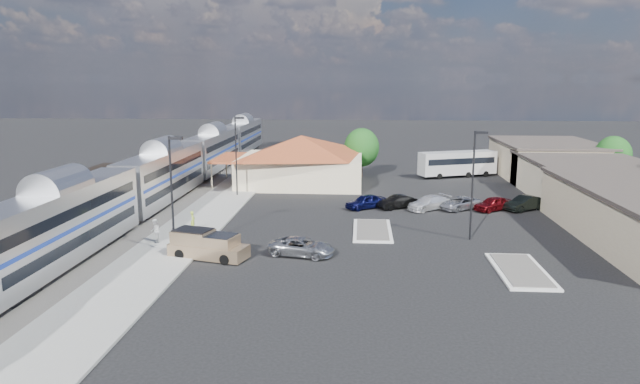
# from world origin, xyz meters

# --- Properties ---
(ground) EXTENTS (280.00, 280.00, 0.00)m
(ground) POSITION_xyz_m (0.00, 0.00, 0.00)
(ground) COLOR black
(ground) RESTS_ON ground
(railbed) EXTENTS (16.00, 100.00, 0.12)m
(railbed) POSITION_xyz_m (-21.00, 8.00, 0.06)
(railbed) COLOR #4C4944
(railbed) RESTS_ON ground
(platform) EXTENTS (5.50, 92.00, 0.18)m
(platform) POSITION_xyz_m (-12.00, 6.00, 0.09)
(platform) COLOR gray
(platform) RESTS_ON ground
(passenger_train) EXTENTS (3.00, 104.00, 5.55)m
(passenger_train) POSITION_xyz_m (-18.00, 11.97, 2.87)
(passenger_train) COLOR silver
(passenger_train) RESTS_ON ground
(freight_cars) EXTENTS (2.80, 46.00, 4.00)m
(freight_cars) POSITION_xyz_m (-24.00, 7.07, 1.93)
(freight_cars) COLOR black
(freight_cars) RESTS_ON ground
(station_depot) EXTENTS (18.35, 12.24, 6.20)m
(station_depot) POSITION_xyz_m (-4.56, 24.00, 3.13)
(station_depot) COLOR beige
(station_depot) RESTS_ON ground
(buildings_east) EXTENTS (14.40, 51.40, 4.80)m
(buildings_east) POSITION_xyz_m (28.00, 14.28, 2.27)
(buildings_east) COLOR #C6B28C
(buildings_east) RESTS_ON ground
(traffic_island_south) EXTENTS (3.30, 7.50, 0.21)m
(traffic_island_south) POSITION_xyz_m (4.00, 2.00, 0.10)
(traffic_island_south) COLOR silver
(traffic_island_south) RESTS_ON ground
(traffic_island_north) EXTENTS (3.30, 7.50, 0.21)m
(traffic_island_north) POSITION_xyz_m (14.00, -8.00, 0.10)
(traffic_island_north) COLOR silver
(traffic_island_north) RESTS_ON ground
(lamp_plat_s) EXTENTS (1.08, 0.25, 9.00)m
(lamp_plat_s) POSITION_xyz_m (-10.90, -6.00, 5.34)
(lamp_plat_s) COLOR black
(lamp_plat_s) RESTS_ON ground
(lamp_plat_n) EXTENTS (1.08, 0.25, 9.00)m
(lamp_plat_n) POSITION_xyz_m (-10.90, 16.00, 5.34)
(lamp_plat_n) COLOR black
(lamp_plat_n) RESTS_ON ground
(lamp_lot) EXTENTS (1.08, 0.25, 9.00)m
(lamp_lot) POSITION_xyz_m (12.10, 0.00, 5.34)
(lamp_lot) COLOR black
(lamp_lot) RESTS_ON ground
(tree_east_c) EXTENTS (4.41, 4.41, 6.21)m
(tree_east_c) POSITION_xyz_m (34.00, 26.00, 3.76)
(tree_east_c) COLOR #382314
(tree_east_c) RESTS_ON ground
(tree_depot) EXTENTS (4.71, 4.71, 6.63)m
(tree_depot) POSITION_xyz_m (3.00, 30.00, 4.02)
(tree_depot) COLOR #382314
(tree_depot) RESTS_ON ground
(pickup_truck) EXTENTS (6.19, 3.60, 2.02)m
(pickup_truck) POSITION_xyz_m (-8.25, -6.48, 0.96)
(pickup_truck) COLOR tan
(pickup_truck) RESTS_ON ground
(suv) EXTENTS (5.33, 3.29, 1.38)m
(suv) POSITION_xyz_m (-1.43, -5.38, 0.69)
(suv) COLOR #A4A6AC
(suv) RESTS_ON ground
(coach_bus) EXTENTS (10.87, 5.98, 3.45)m
(coach_bus) POSITION_xyz_m (15.97, 31.08, 1.99)
(coach_bus) COLOR silver
(coach_bus) RESTS_ON ground
(person_a) EXTENTS (0.48, 0.65, 1.64)m
(person_a) POSITION_xyz_m (-11.60, 0.84, 1.00)
(person_a) COLOR #9EB839
(person_a) RESTS_ON platform
(person_b) EXTENTS (0.96, 1.09, 1.89)m
(person_b) POSITION_xyz_m (-13.48, -3.23, 1.13)
(person_b) COLOR silver
(person_b) RESTS_ON platform
(parked_car_a) EXTENTS (4.57, 3.79, 1.47)m
(parked_car_a) POSITION_xyz_m (3.46, 10.84, 0.73)
(parked_car_a) COLOR #0C0F3E
(parked_car_a) RESTS_ON ground
(parked_car_b) EXTENTS (4.30, 3.41, 1.37)m
(parked_car_b) POSITION_xyz_m (6.66, 11.14, 0.68)
(parked_car_b) COLOR black
(parked_car_b) RESTS_ON ground
(parked_car_c) EXTENTS (5.12, 4.49, 1.42)m
(parked_car_c) POSITION_xyz_m (9.86, 10.84, 0.71)
(parked_car_c) COLOR white
(parked_car_c) RESTS_ON ground
(parked_car_d) EXTENTS (5.10, 4.48, 1.31)m
(parked_car_d) POSITION_xyz_m (13.06, 11.14, 0.65)
(parked_car_d) COLOR #95979D
(parked_car_d) RESTS_ON ground
(parked_car_e) EXTENTS (4.42, 3.80, 1.43)m
(parked_car_e) POSITION_xyz_m (16.26, 10.84, 0.72)
(parked_car_e) COLOR maroon
(parked_car_e) RESTS_ON ground
(parked_car_f) EXTENTS (4.63, 3.85, 1.49)m
(parked_car_f) POSITION_xyz_m (19.46, 11.14, 0.75)
(parked_car_f) COLOR black
(parked_car_f) RESTS_ON ground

